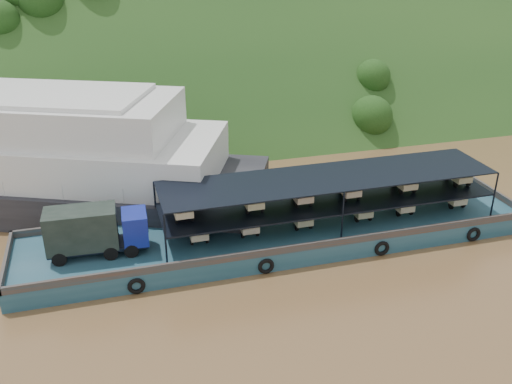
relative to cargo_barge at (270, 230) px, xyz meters
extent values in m
plane|color=brown|center=(1.57, -1.17, -1.08)|extent=(160.00, 160.00, 0.00)
cube|color=#183915|center=(1.57, 34.83, -1.08)|extent=(140.00, 39.60, 39.60)
cube|color=#153D4B|center=(0.69, 0.03, -0.48)|extent=(35.00, 7.00, 1.20)
cube|color=#592D19|center=(0.69, 3.43, 0.37)|extent=(35.00, 0.20, 0.50)
cube|color=#592D19|center=(0.69, -3.37, 0.37)|extent=(35.00, 0.20, 0.50)
cube|color=#592D19|center=(18.09, 0.03, 0.37)|extent=(0.20, 7.00, 0.50)
cube|color=#592D19|center=(-16.71, 0.03, 0.37)|extent=(0.20, 7.00, 0.50)
torus|color=black|center=(-9.31, -3.52, -0.53)|extent=(1.06, 0.26, 1.06)
torus|color=black|center=(-1.31, -3.52, -0.53)|extent=(1.06, 0.26, 1.06)
torus|color=black|center=(6.69, -3.52, -0.53)|extent=(1.06, 0.26, 1.06)
torus|color=black|center=(13.69, -3.52, -0.53)|extent=(1.06, 0.26, 1.06)
cylinder|color=black|center=(-13.57, -1.00, 0.56)|extent=(0.90, 0.35, 0.89)
cylinder|color=black|center=(-13.49, 0.86, 0.56)|extent=(0.90, 0.35, 0.89)
cylinder|color=black|center=(-10.55, -1.13, 0.56)|extent=(0.90, 0.35, 0.89)
cylinder|color=black|center=(-10.47, 0.74, 0.56)|extent=(0.90, 0.35, 0.89)
cylinder|color=black|center=(-9.30, -1.18, 0.56)|extent=(0.90, 0.35, 0.89)
cylinder|color=black|center=(-9.23, 0.68, 0.56)|extent=(0.90, 0.35, 0.89)
cube|color=black|center=(-11.22, -0.17, 0.70)|extent=(6.13, 2.21, 0.18)
cube|color=navy|center=(-8.91, -0.27, 1.72)|extent=(1.60, 2.20, 1.96)
cube|color=black|center=(-8.15, -0.30, 2.08)|extent=(0.13, 1.78, 0.80)
cube|color=black|center=(-12.11, -0.13, 1.99)|extent=(4.36, 2.31, 2.49)
cube|color=black|center=(4.19, 0.03, 1.78)|extent=(23.00, 5.00, 0.12)
cube|color=black|center=(4.19, 0.03, 3.42)|extent=(23.00, 5.00, 0.08)
cylinder|color=black|center=(-7.31, -2.47, 1.77)|extent=(0.12, 0.12, 3.30)
cylinder|color=black|center=(-7.31, 2.53, 1.77)|extent=(0.12, 0.12, 3.30)
cylinder|color=black|center=(4.19, -2.47, 1.77)|extent=(0.12, 0.12, 3.30)
cylinder|color=black|center=(4.19, 2.53, 1.77)|extent=(0.12, 0.12, 3.30)
cylinder|color=black|center=(15.69, -2.47, 1.77)|extent=(0.12, 0.12, 3.30)
cylinder|color=black|center=(15.69, 2.53, 1.77)|extent=(0.12, 0.12, 3.30)
cylinder|color=black|center=(-4.97, 1.08, 0.38)|extent=(0.12, 0.52, 0.52)
cylinder|color=black|center=(-5.47, -0.72, 0.38)|extent=(0.14, 0.52, 0.52)
cylinder|color=black|center=(-4.47, -0.72, 0.38)|extent=(0.14, 0.52, 0.52)
cube|color=beige|center=(-4.97, -0.37, 0.72)|extent=(1.15, 1.50, 0.44)
cube|color=#B50C0E|center=(-4.97, 0.78, 0.90)|extent=(0.55, 0.80, 0.80)
cube|color=#B50C0E|center=(-4.97, 0.58, 1.40)|extent=(0.50, 0.10, 0.10)
cylinder|color=black|center=(-1.58, 1.08, 0.38)|extent=(0.12, 0.52, 0.52)
cylinder|color=black|center=(-2.08, -0.72, 0.38)|extent=(0.14, 0.52, 0.52)
cylinder|color=black|center=(-1.08, -0.72, 0.38)|extent=(0.14, 0.52, 0.52)
cube|color=beige|center=(-1.58, -0.37, 0.72)|extent=(1.15, 1.50, 0.44)
cube|color=#AD0B0B|center=(-1.58, 0.78, 0.90)|extent=(0.55, 0.80, 0.80)
cube|color=#AD0B0B|center=(-1.58, 0.58, 1.40)|extent=(0.50, 0.10, 0.10)
cylinder|color=black|center=(2.19, 1.08, 0.38)|extent=(0.12, 0.52, 0.52)
cylinder|color=black|center=(1.69, -0.72, 0.38)|extent=(0.14, 0.52, 0.52)
cylinder|color=black|center=(2.69, -0.72, 0.38)|extent=(0.14, 0.52, 0.52)
cube|color=#BDB585|center=(2.19, -0.37, 0.72)|extent=(1.15, 1.50, 0.44)
cube|color=red|center=(2.19, 0.78, 0.90)|extent=(0.55, 0.80, 0.80)
cube|color=red|center=(2.19, 0.58, 1.40)|extent=(0.50, 0.10, 0.10)
cylinder|color=black|center=(6.61, 1.08, 0.38)|extent=(0.12, 0.52, 0.52)
cylinder|color=black|center=(6.11, -0.72, 0.38)|extent=(0.14, 0.52, 0.52)
cylinder|color=black|center=(7.11, -0.72, 0.38)|extent=(0.14, 0.52, 0.52)
cube|color=#BCB585|center=(6.61, -0.37, 0.72)|extent=(1.15, 1.50, 0.44)
cube|color=red|center=(6.61, 0.78, 0.90)|extent=(0.55, 0.80, 0.80)
cube|color=red|center=(6.61, 0.58, 1.40)|extent=(0.50, 0.10, 0.10)
cylinder|color=black|center=(9.83, 1.08, 0.38)|extent=(0.12, 0.52, 0.52)
cylinder|color=black|center=(9.33, -0.72, 0.38)|extent=(0.14, 0.52, 0.52)
cylinder|color=black|center=(10.33, -0.72, 0.38)|extent=(0.14, 0.52, 0.52)
cube|color=beige|center=(9.83, -0.37, 0.72)|extent=(1.15, 1.50, 0.44)
cube|color=#AD0B1A|center=(9.83, 0.78, 0.90)|extent=(0.55, 0.80, 0.80)
cube|color=#AD0B1A|center=(9.83, 0.58, 1.40)|extent=(0.50, 0.10, 0.10)
cylinder|color=black|center=(14.10, 1.08, 0.38)|extent=(0.12, 0.52, 0.52)
cylinder|color=black|center=(13.60, -0.72, 0.38)|extent=(0.14, 0.52, 0.52)
cylinder|color=black|center=(14.60, -0.72, 0.38)|extent=(0.14, 0.52, 0.52)
cube|color=beige|center=(14.10, -0.37, 0.72)|extent=(1.15, 1.50, 0.44)
cube|color=#AD0B21|center=(14.10, 0.78, 0.90)|extent=(0.55, 0.80, 0.80)
cube|color=#AD0B21|center=(14.10, 0.58, 1.40)|extent=(0.50, 0.10, 0.10)
cylinder|color=black|center=(-5.87, 1.08, 2.10)|extent=(0.12, 0.52, 0.52)
cylinder|color=black|center=(-6.37, -0.72, 2.10)|extent=(0.14, 0.52, 0.52)
cylinder|color=black|center=(-5.37, -0.72, 2.10)|extent=(0.14, 0.52, 0.52)
cube|color=beige|center=(-5.87, -0.37, 2.44)|extent=(1.15, 1.50, 0.44)
cube|color=#AD220B|center=(-5.87, 0.78, 2.62)|extent=(0.55, 0.80, 0.80)
cube|color=#AD220B|center=(-5.87, 0.58, 3.12)|extent=(0.50, 0.10, 0.10)
cylinder|color=black|center=(-1.24, 1.08, 2.10)|extent=(0.12, 0.52, 0.52)
cylinder|color=black|center=(-1.74, -0.72, 2.10)|extent=(0.14, 0.52, 0.52)
cylinder|color=black|center=(-0.74, -0.72, 2.10)|extent=(0.14, 0.52, 0.52)
cube|color=beige|center=(-1.24, -0.37, 2.44)|extent=(1.15, 1.50, 0.44)
cube|color=navy|center=(-1.24, 0.78, 2.62)|extent=(0.55, 0.80, 0.80)
cube|color=navy|center=(-1.24, 0.58, 3.12)|extent=(0.50, 0.10, 0.10)
cylinder|color=black|center=(2.13, 1.08, 2.10)|extent=(0.12, 0.52, 0.52)
cylinder|color=black|center=(1.63, -0.72, 2.10)|extent=(0.14, 0.52, 0.52)
cylinder|color=black|center=(2.63, -0.72, 2.10)|extent=(0.14, 0.52, 0.52)
cube|color=#C9B08E|center=(2.13, -0.37, 2.44)|extent=(1.15, 1.50, 0.44)
cube|color=#A91B0B|center=(2.13, 0.78, 2.62)|extent=(0.55, 0.80, 0.80)
cube|color=#A91B0B|center=(2.13, 0.58, 3.12)|extent=(0.50, 0.10, 0.10)
cylinder|color=black|center=(5.59, 1.08, 2.10)|extent=(0.12, 0.52, 0.52)
cylinder|color=black|center=(5.09, -0.72, 2.10)|extent=(0.14, 0.52, 0.52)
cylinder|color=black|center=(6.09, -0.72, 2.10)|extent=(0.14, 0.52, 0.52)
cube|color=beige|center=(5.59, -0.37, 2.44)|extent=(1.15, 1.50, 0.44)
cube|color=#192F9A|center=(5.59, 0.78, 2.62)|extent=(0.55, 0.80, 0.80)
cube|color=#192F9A|center=(5.59, 0.58, 3.12)|extent=(0.50, 0.10, 0.10)
cylinder|color=black|center=(9.85, 1.08, 2.10)|extent=(0.12, 0.52, 0.52)
cylinder|color=black|center=(9.35, -0.72, 2.10)|extent=(0.14, 0.52, 0.52)
cylinder|color=black|center=(10.35, -0.72, 2.10)|extent=(0.14, 0.52, 0.52)
cube|color=#C5B88C|center=(9.85, -0.37, 2.44)|extent=(1.15, 1.50, 0.44)
cube|color=#AE0B26|center=(9.85, 0.78, 2.62)|extent=(0.55, 0.80, 0.80)
cube|color=#AE0B26|center=(9.85, 0.58, 3.12)|extent=(0.50, 0.10, 0.10)
cylinder|color=black|center=(14.22, 1.08, 2.10)|extent=(0.12, 0.52, 0.52)
cylinder|color=black|center=(13.72, -0.72, 2.10)|extent=(0.14, 0.52, 0.52)
cylinder|color=black|center=(14.72, -0.72, 2.10)|extent=(0.14, 0.52, 0.52)
cube|color=tan|center=(14.22, -0.37, 2.44)|extent=(1.15, 1.50, 0.44)
cube|color=beige|center=(14.22, 0.78, 2.62)|extent=(0.55, 0.80, 0.80)
cube|color=beige|center=(14.22, 0.58, 3.12)|extent=(0.50, 0.10, 0.10)
camera|label=1|loc=(-10.30, -32.64, 18.45)|focal=40.00mm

